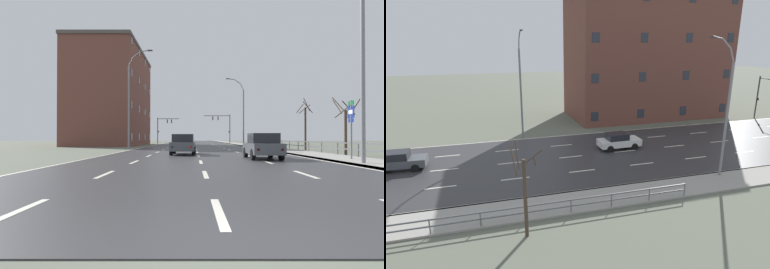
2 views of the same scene
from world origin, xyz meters
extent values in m
cube|color=#5B6051|center=(0.00, 48.00, -0.06)|extent=(160.00, 160.00, 0.12)
cube|color=beige|center=(-3.50, 23.60, 0.02)|extent=(0.16, 2.20, 0.01)
cube|color=beige|center=(-3.50, 29.00, 0.02)|extent=(0.16, 2.20, 0.01)
cube|color=beige|center=(-3.50, 34.40, 0.02)|extent=(0.16, 2.20, 0.01)
cube|color=beige|center=(-3.50, 39.80, 0.02)|extent=(0.16, 2.20, 0.01)
cube|color=beige|center=(-3.50, 45.20, 0.02)|extent=(0.16, 2.20, 0.01)
cube|color=beige|center=(-3.50, 50.60, 0.02)|extent=(0.16, 2.20, 0.01)
cube|color=beige|center=(-3.50, 56.00, 0.02)|extent=(0.16, 2.20, 0.01)
cube|color=beige|center=(0.00, 23.60, 0.02)|extent=(0.16, 2.20, 0.01)
cube|color=beige|center=(0.00, 29.00, 0.02)|extent=(0.16, 2.20, 0.01)
cube|color=beige|center=(0.00, 34.40, 0.02)|extent=(0.16, 2.20, 0.01)
cube|color=beige|center=(0.00, 39.80, 0.02)|extent=(0.16, 2.20, 0.01)
cube|color=beige|center=(0.00, 45.20, 0.02)|extent=(0.16, 2.20, 0.01)
cube|color=beige|center=(0.00, 50.60, 0.02)|extent=(0.16, 2.20, 0.01)
cube|color=beige|center=(0.00, 56.00, 0.02)|extent=(0.16, 2.20, 0.01)
cube|color=beige|center=(3.50, 23.60, 0.02)|extent=(0.16, 2.20, 0.01)
cube|color=beige|center=(3.50, 29.00, 0.02)|extent=(0.16, 2.20, 0.01)
cube|color=beige|center=(3.50, 34.40, 0.02)|extent=(0.16, 2.20, 0.01)
cube|color=beige|center=(3.50, 39.80, 0.02)|extent=(0.16, 2.20, 0.01)
cube|color=beige|center=(3.50, 45.20, 0.02)|extent=(0.16, 2.20, 0.01)
cube|color=beige|center=(3.50, 50.60, 0.02)|extent=(0.16, 2.20, 0.01)
cube|color=beige|center=(-6.85, 60.00, 0.02)|extent=(0.16, 120.00, 0.01)
cube|color=#515459|center=(9.85, 23.67, 0.95)|extent=(0.06, 32.06, 0.08)
cube|color=#515459|center=(9.85, 23.67, 0.55)|extent=(0.06, 32.06, 0.08)
cylinder|color=#515459|center=(9.85, 23.67, 0.50)|extent=(0.07, 0.07, 1.00)
cylinder|color=#515459|center=(9.85, 26.34, 0.50)|extent=(0.07, 0.07, 1.00)
cylinder|color=#515459|center=(9.85, 29.01, 0.50)|extent=(0.07, 0.07, 1.00)
cylinder|color=#515459|center=(9.85, 31.68, 0.50)|extent=(0.07, 0.07, 1.00)
cylinder|color=#515459|center=(9.85, 34.36, 0.50)|extent=(0.07, 0.07, 1.00)
cylinder|color=#515459|center=(9.85, 37.03, 0.50)|extent=(0.07, 0.07, 1.00)
cylinder|color=#515459|center=(9.85, 39.70, 0.50)|extent=(0.07, 0.07, 1.00)
cylinder|color=slate|center=(7.60, 44.41, 4.37)|extent=(0.20, 0.20, 8.74)
cylinder|color=slate|center=(7.37, 44.41, 9.24)|extent=(0.57, 0.11, 1.05)
cylinder|color=slate|center=(6.68, 44.41, 10.06)|extent=(0.97, 0.11, 0.73)
cylinder|color=slate|center=(5.68, 44.41, 10.48)|extent=(1.11, 0.11, 0.30)
cube|color=#333335|center=(5.13, 44.41, 10.52)|extent=(0.56, 0.24, 0.12)
cylinder|color=slate|center=(-7.60, 31.09, 4.72)|extent=(0.20, 0.20, 9.43)
cylinder|color=slate|center=(-7.37, 31.09, 9.92)|extent=(0.55, 0.11, 1.02)
cylinder|color=slate|center=(-6.71, 31.09, 10.71)|extent=(0.94, 0.11, 0.71)
cylinder|color=slate|center=(-5.74, 31.09, 11.11)|extent=(1.08, 0.11, 0.29)
cube|color=#333335|center=(-5.21, 31.09, 11.16)|extent=(0.56, 0.24, 0.12)
cylinder|color=#38383A|center=(-7.90, 62.69, 2.82)|extent=(0.18, 0.18, 5.64)
cube|color=black|center=(-7.68, 62.64, 2.60)|extent=(0.18, 0.12, 0.32)
cube|color=#474C51|center=(-1.13, 20.16, 0.65)|extent=(1.89, 4.15, 0.64)
cube|color=black|center=(-1.14, 19.91, 1.27)|extent=(1.62, 2.05, 0.60)
cube|color=slate|center=(-1.11, 20.86, 1.25)|extent=(1.41, 0.13, 0.51)
cylinder|color=black|center=(-0.28, 21.41, 0.33)|extent=(0.24, 0.67, 0.66)
cylinder|color=black|center=(-1.90, 21.46, 0.33)|extent=(0.24, 0.67, 0.66)
cylinder|color=black|center=(-1.98, 18.92, 0.33)|extent=(0.24, 0.67, 0.66)
cube|color=silver|center=(-1.01, 39.61, 0.65)|extent=(1.79, 4.11, 0.64)
cube|color=black|center=(-1.01, 39.36, 1.27)|extent=(1.58, 2.01, 0.60)
cube|color=slate|center=(-1.02, 40.31, 1.25)|extent=(1.40, 0.09, 0.51)
cylinder|color=black|center=(-0.21, 40.89, 0.33)|extent=(0.23, 0.66, 0.66)
cylinder|color=black|center=(-1.83, 40.88, 0.33)|extent=(0.23, 0.66, 0.66)
cylinder|color=black|center=(-0.19, 38.35, 0.33)|extent=(0.23, 0.66, 0.66)
cylinder|color=black|center=(-1.81, 38.34, 0.33)|extent=(0.23, 0.66, 0.66)
cube|color=red|center=(-1.66, 37.58, 0.65)|extent=(0.16, 0.04, 0.14)
cube|color=red|center=(-0.34, 37.59, 0.65)|extent=(0.16, 0.04, 0.14)
cube|color=brown|center=(-14.07, 49.05, 7.84)|extent=(10.06, 20.68, 15.68)
cube|color=#282D38|center=(-9.02, 39.91, 1.40)|extent=(0.04, 0.90, 1.10)
cube|color=#282D38|center=(-9.02, 46.00, 1.40)|extent=(0.04, 0.90, 1.10)
cube|color=#282D38|center=(-9.02, 52.10, 1.40)|extent=(0.04, 0.90, 1.10)
cube|color=#282D38|center=(-9.02, 58.19, 1.40)|extent=(0.04, 0.90, 1.10)
cube|color=#282D38|center=(-9.02, 39.91, 5.96)|extent=(0.04, 0.90, 1.10)
cube|color=#282D38|center=(-9.02, 46.00, 5.96)|extent=(0.04, 0.90, 1.10)
cube|color=#282D38|center=(-9.02, 52.10, 5.96)|extent=(0.04, 0.90, 1.10)
cube|color=#282D38|center=(-9.02, 58.19, 5.96)|extent=(0.04, 0.90, 1.10)
cube|color=#282D38|center=(-9.02, 39.91, 10.52)|extent=(0.04, 0.90, 1.10)
cube|color=#282D38|center=(-9.02, 46.00, 10.52)|extent=(0.04, 0.90, 1.10)
cube|color=#282D38|center=(-9.02, 52.10, 10.52)|extent=(0.04, 0.90, 1.10)
cube|color=#282D38|center=(-9.02, 58.19, 10.52)|extent=(0.04, 0.90, 1.10)
cylinder|color=#423328|center=(11.44, 28.74, 2.24)|extent=(0.20, 0.20, 4.48)
cylinder|color=#423328|center=(11.47, 28.42, 4.74)|extent=(0.70, 0.12, 1.37)
cylinder|color=#423328|center=(11.51, 28.23, 4.46)|extent=(1.07, 0.22, 1.21)
cylinder|color=#423328|center=(11.09, 29.30, 4.43)|extent=(1.11, 0.86, 1.11)
cylinder|color=#423328|center=(11.57, 29.28, 4.36)|extent=(1.13, 0.35, 0.96)
camera|label=1|loc=(-0.46, -3.25, 1.31)|focal=28.56mm
camera|label=2|loc=(27.45, 26.83, 10.41)|focal=31.00mm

